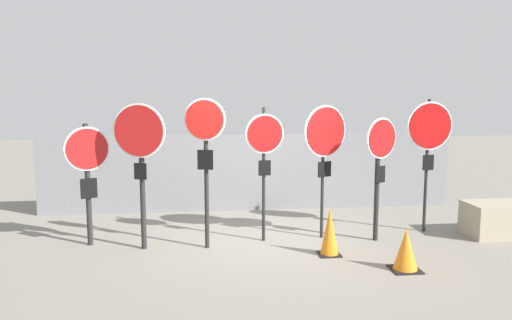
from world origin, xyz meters
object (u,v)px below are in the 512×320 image
Objects in this scene: stop_sign_1 at (140,148)px; stop_sign_2 at (205,142)px; stop_sign_4 at (325,140)px; stop_sign_0 at (88,165)px; traffic_cone_0 at (406,250)px; traffic_cone_1 at (330,232)px; storage_crate at (495,219)px; stop_sign_5 at (380,157)px; stop_sign_3 at (265,146)px; stop_sign_6 at (429,135)px.

stop_sign_1 is 1.04m from stop_sign_2.
stop_sign_2 is 2.10m from stop_sign_4.
stop_sign_4 is at bearing 21.69° from stop_sign_1.
traffic_cone_0 is (4.78, -1.75, -1.06)m from stop_sign_0.
traffic_cone_1 is (-0.14, -0.92, -1.37)m from stop_sign_4.
stop_sign_0 reaches higher than storage_crate.
stop_sign_2 is at bearing 153.80° from stop_sign_5.
stop_sign_2 reaches higher than stop_sign_3.
traffic_cone_1 is 3.31m from storage_crate.
stop_sign_4 reaches higher than traffic_cone_1.
stop_sign_5 is 1.21m from stop_sign_6.
stop_sign_5 is at bearing -14.42° from stop_sign_3.
stop_sign_4 reaches higher than stop_sign_3.
storage_crate is at bearing -29.60° from stop_sign_4.
stop_sign_1 is 1.12× the size of stop_sign_5.
traffic_cone_0 is 2.77m from storage_crate.
stop_sign_6 is at bearing 27.32° from traffic_cone_1.
stop_sign_3 is 3.07× the size of traffic_cone_1.
stop_sign_5 is 2.50m from storage_crate.
storage_crate is at bearing 12.32° from traffic_cone_1.
stop_sign_0 is at bearing 166.23° from traffic_cone_1.
stop_sign_1 is (0.90, -0.33, 0.31)m from stop_sign_0.
stop_sign_5 is (4.89, -0.30, 0.10)m from stop_sign_0.
stop_sign_5 is 1.87m from traffic_cone_0.
stop_sign_1 is 3.17× the size of traffic_cone_1.
stop_sign_2 reaches higher than stop_sign_4.
traffic_cone_0 is 0.82× the size of traffic_cone_1.
stop_sign_3 is 0.99× the size of stop_sign_4.
stop_sign_1 reaches higher than traffic_cone_0.
storage_crate is at bearing -22.74° from stop_sign_6.
stop_sign_1 is 3.87× the size of traffic_cone_0.
stop_sign_4 is 0.96× the size of stop_sign_6.
storage_crate is (3.10, -0.21, -1.45)m from stop_sign_4.
stop_sign_2 is 2.45× the size of storage_crate.
stop_sign_0 is 0.89× the size of stop_sign_3.
stop_sign_4 is 2.38m from traffic_cone_0.
storage_crate is (3.24, 0.71, -0.07)m from traffic_cone_1.
stop_sign_6 is 3.24× the size of traffic_cone_1.
stop_sign_6 reaches higher than traffic_cone_0.
stop_sign_1 is 3.12m from stop_sign_4.
stop_sign_6 is at bearing 22.45° from stop_sign_2.
traffic_cone_0 is at bearing -126.33° from stop_sign_6.
stop_sign_1 is at bearing 168.21° from traffic_cone_1.
traffic_cone_0 is at bearing -91.39° from stop_sign_4.
stop_sign_5 is at bearing 32.33° from traffic_cone_1.
stop_sign_5 is at bearing 85.49° from traffic_cone_0.
stop_sign_1 is at bearing 152.53° from stop_sign_5.
stop_sign_1 reaches higher than stop_sign_5.
traffic_cone_1 reaches higher than traffic_cone_0.
stop_sign_1 is 1.02× the size of stop_sign_4.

